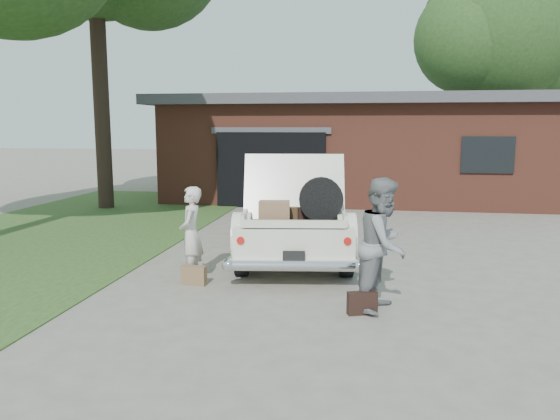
# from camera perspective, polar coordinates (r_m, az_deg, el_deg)

# --- Properties ---
(ground) EXTENTS (90.00, 90.00, 0.00)m
(ground) POSITION_cam_1_polar(r_m,az_deg,el_deg) (8.10, -0.70, -8.36)
(ground) COLOR gray
(ground) RESTS_ON ground
(grass_strip) EXTENTS (6.00, 16.00, 0.02)m
(grass_strip) POSITION_cam_1_polar(r_m,az_deg,el_deg) (12.86, -23.06, -2.56)
(grass_strip) COLOR #2D4C1E
(grass_strip) RESTS_ON ground
(house) EXTENTS (12.80, 7.80, 3.30)m
(house) POSITION_cam_1_polar(r_m,az_deg,el_deg) (19.10, 8.33, 6.58)
(house) COLOR brown
(house) RESTS_ON ground
(tree_right) EXTENTS (7.09, 6.16, 9.28)m
(tree_right) POSITION_cam_1_polar(r_m,az_deg,el_deg) (24.74, 22.06, 16.44)
(tree_right) COLOR #38281E
(tree_right) RESTS_ON ground
(sedan) EXTENTS (2.52, 5.08, 1.94)m
(sedan) POSITION_cam_1_polar(r_m,az_deg,el_deg) (10.22, 1.50, -0.62)
(sedan) COLOR silver
(sedan) RESTS_ON ground
(woman_left) EXTENTS (0.42, 0.57, 1.46)m
(woman_left) POSITION_cam_1_polar(r_m,az_deg,el_deg) (8.58, -9.28, -2.45)
(woman_left) COLOR beige
(woman_left) RESTS_ON ground
(woman_right) EXTENTS (0.91, 1.02, 1.74)m
(woman_right) POSITION_cam_1_polar(r_m,az_deg,el_deg) (7.20, 10.76, -3.55)
(woman_right) COLOR gray
(woman_right) RESTS_ON ground
(suitcase_left) EXTENTS (0.39, 0.17, 0.30)m
(suitcase_left) POSITION_cam_1_polar(r_m,az_deg,el_deg) (8.41, -8.99, -6.76)
(suitcase_left) COLOR #836142
(suitcase_left) RESTS_ON ground
(suitcase_right) EXTENTS (0.40, 0.24, 0.29)m
(suitcase_right) POSITION_cam_1_polar(r_m,az_deg,el_deg) (7.15, 8.58, -9.59)
(suitcase_right) COLOR black
(suitcase_right) RESTS_ON ground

